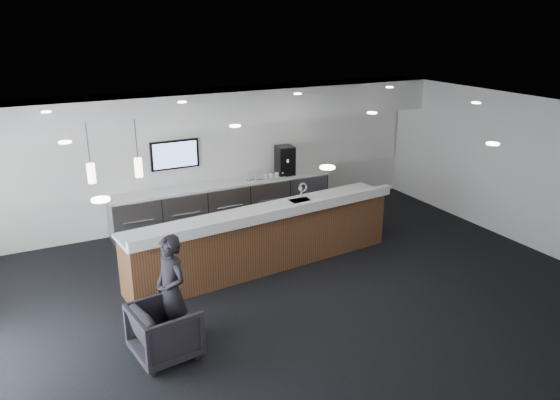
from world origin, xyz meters
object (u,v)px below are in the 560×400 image
coffee_machine (285,160)px  armchair (165,331)px  service_counter (265,238)px  lounge_guest (171,291)px

coffee_machine → armchair: (-4.13, -4.37, -0.89)m
coffee_machine → armchair: size_ratio=0.77×
service_counter → lounge_guest: size_ratio=3.28×
service_counter → armchair: service_counter is taller
armchair → lounge_guest: lounge_guest is taller
lounge_guest → armchair: bearing=-52.0°
armchair → coffee_machine: bearing=-51.1°
service_counter → coffee_machine: (1.70, 2.46, 0.70)m
armchair → lounge_guest: (0.20, 0.29, 0.43)m
lounge_guest → service_counter: bearing=108.9°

